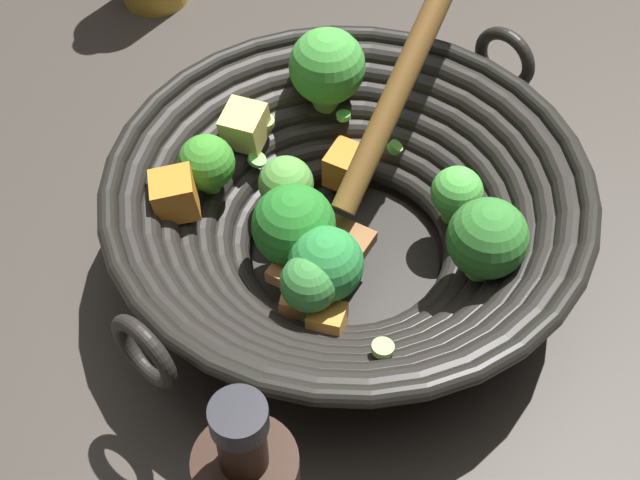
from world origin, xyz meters
TOP-DOWN VIEW (x-y plane):
  - ground_plane at (0.00, 0.00)m, footprint 4.00×4.00m
  - wok at (0.00, -0.00)m, footprint 0.34×0.37m

SIDE VIEW (x-z plane):
  - ground_plane at x=0.00m, z-range 0.00..0.00m
  - wok at x=0.00m, z-range -0.05..0.17m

